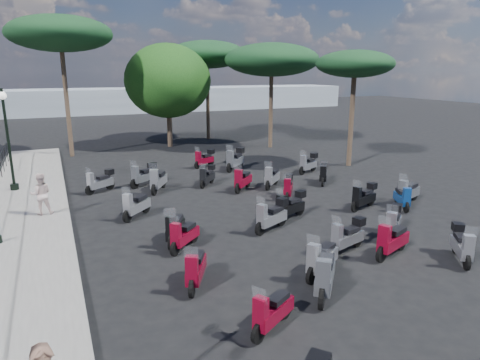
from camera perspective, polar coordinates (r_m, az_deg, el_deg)
name	(u,v)px	position (r m, az deg, el deg)	size (l,w,h in m)	color
ground	(225,224)	(15.27, -2.01, -5.93)	(120.00, 120.00, 0.00)	black
sidewalk	(25,221)	(17.16, -26.73, -4.93)	(3.00, 30.00, 0.15)	slate
lamp_post_2	(7,133)	(21.07, -28.61, 5.49)	(0.42, 1.30, 4.42)	black
pedestrian_far	(41,194)	(17.22, -25.01, -1.71)	(0.75, 0.59, 1.55)	beige
scooter_1	(196,269)	(11.03, -5.94, -11.78)	(0.92, 1.50, 1.31)	black
scooter_2	(184,236)	(13.20, -7.49, -7.38)	(1.22, 1.14, 1.25)	black
scooter_3	(136,206)	(16.24, -13.70, -3.37)	(1.25, 1.25, 1.33)	black
scooter_4	(158,181)	(19.51, -10.86, -0.11)	(1.07, 1.61, 1.44)	black
scooter_5	(100,182)	(20.09, -18.15, -0.25)	(1.38, 0.99, 1.24)	black
scooter_6	(272,312)	(9.33, 4.28, -17.18)	(1.37, 0.90, 1.23)	black
scooter_7	(321,259)	(11.68, 10.77, -10.35)	(1.50, 1.00, 1.34)	black
scooter_8	(272,216)	(14.59, 4.25, -4.84)	(1.56, 0.92, 1.34)	black
scooter_9	(175,229)	(13.69, -8.65, -6.47)	(0.95, 1.53, 1.34)	black
scooter_10	(144,175)	(20.62, -12.72, 0.60)	(1.45, 1.12, 1.34)	black
scooter_11	(207,176)	(20.23, -4.39, 0.48)	(1.12, 1.18, 1.18)	black
scooter_13	(325,276)	(10.72, 11.24, -12.44)	(1.29, 1.50, 1.49)	black
scooter_14	(347,237)	(13.31, 14.11, -7.33)	(1.54, 0.70, 1.26)	black
scooter_15	(290,206)	(15.80, 6.70, -3.48)	(1.54, 0.74, 1.27)	black
scooter_16	(243,180)	(19.35, 0.36, -0.04)	(1.31, 1.26, 1.36)	black
scooter_17	(235,160)	(23.36, -0.65, 2.70)	(1.52, 1.37, 1.49)	black
scooter_18	(462,245)	(13.84, 27.48, -7.75)	(1.05, 1.35, 1.25)	black
scooter_19	(392,241)	(13.35, 19.59, -7.66)	(1.67, 0.83, 1.38)	black
scooter_20	(364,197)	(17.48, 16.18, -2.22)	(1.53, 0.75, 1.26)	black
scooter_21	(272,178)	(19.91, 4.26, 0.32)	(1.29, 1.26, 1.35)	black
scooter_22	(288,188)	(18.31, 6.45, -1.01)	(1.02, 1.35, 1.23)	black
scooter_23	(204,159)	(24.14, -4.76, 2.81)	(1.42, 0.91, 1.23)	black
scooter_25	(393,223)	(14.82, 19.77, -5.44)	(1.35, 1.15, 1.29)	black
scooter_26	(402,198)	(18.00, 20.84, -2.28)	(0.83, 1.43, 1.23)	black
scooter_27	(408,192)	(18.75, 21.47, -1.55)	(1.63, 0.80, 1.35)	black
scooter_28	(323,174)	(20.93, 11.05, 0.78)	(1.06, 1.33, 1.24)	black
scooter_29	(308,164)	(22.99, 9.09, 2.14)	(1.50, 0.92, 1.30)	black
broadleaf_tree	(168,81)	(30.79, -9.62, 12.89)	(5.98, 5.98, 7.14)	#38281E
pine_0	(207,55)	(33.89, -4.43, 16.31)	(6.00, 6.00, 7.52)	#38281E
pine_1	(272,60)	(30.12, 4.25, 15.67)	(6.41, 6.41, 7.12)	#38281E
pine_2	(60,34)	(28.89, -22.86, 17.50)	(6.14, 6.14, 8.50)	#38281E
pine_3	(355,65)	(24.80, 15.08, 14.63)	(4.26, 4.26, 6.39)	#38281E
distant_hills	(94,101)	(58.66, -18.90, 9.95)	(70.00, 8.00, 3.00)	gray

